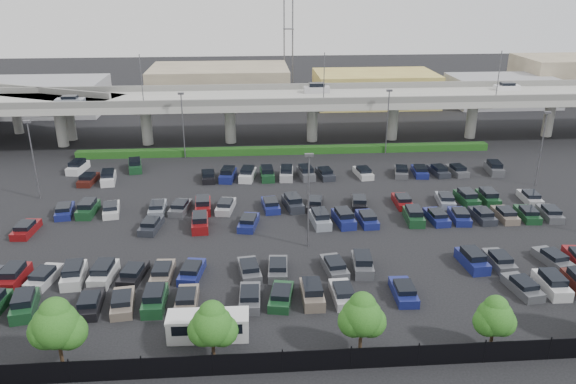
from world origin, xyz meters
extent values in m
plane|color=black|center=(0.00, 0.00, 0.00)|extent=(280.00, 280.00, 0.00)
cube|color=#9B9B93|center=(0.00, 32.00, 7.25)|extent=(150.00, 13.00, 1.10)
cube|color=slate|center=(0.00, 25.75, 8.30)|extent=(150.00, 0.50, 1.00)
cube|color=slate|center=(0.00, 38.25, 8.30)|extent=(150.00, 0.50, 1.00)
cylinder|color=#9B9B93|center=(-37.00, 32.00, 3.35)|extent=(1.80, 1.80, 6.70)
cube|color=slate|center=(-37.00, 32.00, 6.50)|extent=(2.60, 9.75, 0.50)
cylinder|color=#9B9B93|center=(-23.00, 32.00, 3.35)|extent=(1.80, 1.80, 6.70)
cube|color=slate|center=(-23.00, 32.00, 6.50)|extent=(2.60, 9.75, 0.50)
cylinder|color=#9B9B93|center=(-9.00, 32.00, 3.35)|extent=(1.80, 1.80, 6.70)
cube|color=slate|center=(-9.00, 32.00, 6.50)|extent=(2.60, 9.75, 0.50)
cylinder|color=#9B9B93|center=(5.00, 32.00, 3.35)|extent=(1.80, 1.80, 6.70)
cube|color=slate|center=(5.00, 32.00, 6.50)|extent=(2.60, 9.75, 0.50)
cylinder|color=#9B9B93|center=(19.00, 32.00, 3.35)|extent=(1.80, 1.80, 6.70)
cube|color=slate|center=(19.00, 32.00, 6.50)|extent=(2.60, 9.75, 0.50)
cylinder|color=#9B9B93|center=(33.00, 32.00, 3.35)|extent=(1.80, 1.80, 6.70)
cube|color=slate|center=(33.00, 32.00, 6.50)|extent=(2.60, 9.75, 0.50)
cylinder|color=#9B9B93|center=(47.00, 32.00, 3.35)|extent=(1.80, 1.80, 6.70)
cube|color=slate|center=(47.00, 32.00, 6.50)|extent=(2.60, 9.75, 0.50)
cube|color=gray|center=(-34.00, 29.00, 8.21)|extent=(4.40, 1.82, 0.82)
cube|color=black|center=(-34.00, 29.00, 8.84)|extent=(2.30, 1.60, 0.50)
cube|color=#AAA9AE|center=(6.00, 35.00, 8.32)|extent=(4.40, 1.82, 1.05)
cube|color=black|center=(6.00, 35.00, 9.14)|extent=(2.60, 1.60, 0.65)
cube|color=silver|center=(40.00, 35.00, 8.21)|extent=(4.40, 1.82, 0.82)
cube|color=black|center=(40.00, 35.00, 8.84)|extent=(2.30, 1.60, 0.50)
cylinder|color=#54545A|center=(-22.00, 25.90, 11.80)|extent=(0.14, 0.14, 8.00)
cylinder|color=#54545A|center=(6.00, 25.90, 11.80)|extent=(0.14, 0.14, 8.00)
cylinder|color=#54545A|center=(34.00, 25.90, 11.80)|extent=(0.14, 0.14, 8.00)
cylinder|color=#9B9B93|center=(-47.47, 40.89, 3.35)|extent=(1.60, 1.60, 6.70)
cylinder|color=#9B9B93|center=(-36.59, 35.82, 3.35)|extent=(1.60, 1.60, 6.70)
cube|color=#183E12|center=(0.00, 25.00, 0.55)|extent=(66.00, 1.60, 1.10)
cube|color=black|center=(0.00, -28.00, 0.90)|extent=(70.00, 0.06, 1.80)
cylinder|color=black|center=(-19.00, -28.00, 1.00)|extent=(0.10, 0.10, 2.00)
cylinder|color=black|center=(-14.00, -28.00, 1.00)|extent=(0.10, 0.10, 2.00)
cylinder|color=black|center=(-9.00, -28.00, 1.00)|extent=(0.10, 0.10, 2.00)
cylinder|color=black|center=(-4.00, -28.00, 1.00)|extent=(0.10, 0.10, 2.00)
cylinder|color=black|center=(1.00, -28.00, 1.00)|extent=(0.10, 0.10, 2.00)
cylinder|color=black|center=(6.00, -28.00, 1.00)|extent=(0.10, 0.10, 2.00)
cylinder|color=black|center=(11.00, -28.00, 1.00)|extent=(0.10, 0.10, 2.00)
cylinder|color=black|center=(16.00, -28.00, 1.00)|extent=(0.10, 0.10, 2.00)
cylinder|color=#332316|center=(-20.00, -26.45, 1.09)|extent=(0.26, 0.26, 2.18)
sphere|color=#1C4F15|center=(-20.00, -26.45, 3.76)|extent=(3.39, 3.39, 3.39)
sphere|color=#1C4F15|center=(-19.21, -26.35, 3.15)|extent=(2.67, 2.67, 2.67)
sphere|color=#1C4F15|center=(-20.67, -26.53, 3.39)|extent=(2.67, 2.67, 2.67)
sphere|color=#1C4F15|center=(-19.96, -26.33, 4.73)|extent=(2.30, 2.30, 2.30)
cylinder|color=#332316|center=(-9.00, -26.67, 0.98)|extent=(0.26, 0.26, 1.96)
sphere|color=#1C4F15|center=(-9.00, -26.67, 3.37)|extent=(3.04, 3.04, 3.04)
sphere|color=#1C4F15|center=(-8.29, -26.57, 2.82)|extent=(2.39, 2.39, 2.39)
sphere|color=#1C4F15|center=(-9.60, -26.75, 3.04)|extent=(2.39, 2.39, 2.39)
sphere|color=#1C4F15|center=(-8.96, -26.55, 4.24)|extent=(2.06, 2.06, 2.06)
cylinder|color=#332316|center=(2.00, -26.39, 0.99)|extent=(0.26, 0.26, 1.97)
sphere|color=#1C4F15|center=(2.00, -26.39, 3.39)|extent=(3.07, 3.07, 3.07)
sphere|color=#1C4F15|center=(2.71, -26.29, 2.85)|extent=(2.41, 2.41, 2.41)
sphere|color=#1C4F15|center=(1.40, -26.47, 3.07)|extent=(2.41, 2.41, 2.41)
sphere|color=#1C4F15|center=(2.04, -26.27, 4.27)|extent=(2.08, 2.08, 2.08)
cylinder|color=#332316|center=(12.00, -26.82, 0.90)|extent=(0.26, 0.26, 1.80)
sphere|color=#1C4F15|center=(12.00, -26.82, 3.09)|extent=(2.79, 2.79, 2.79)
sphere|color=#1C4F15|center=(12.65, -26.72, 2.59)|extent=(2.19, 2.19, 2.19)
sphere|color=#1C4F15|center=(11.45, -26.90, 2.79)|extent=(2.19, 2.19, 2.19)
sphere|color=#1C4F15|center=(12.04, -26.70, 3.89)|extent=(1.89, 1.89, 1.89)
cube|color=silver|center=(-9.59, -23.32, 0.93)|extent=(6.40, 2.21, 1.86)
cube|color=black|center=(-9.59, -23.32, 1.37)|extent=(5.51, 2.25, 0.84)
cube|color=silver|center=(-9.59, -23.32, 1.96)|extent=(6.48, 2.30, 0.22)
cube|color=#163F21|center=(-25.50, -18.50, 0.53)|extent=(2.59, 4.66, 1.05)
cube|color=black|center=(-25.50, -18.50, 1.34)|extent=(2.05, 2.85, 0.65)
cube|color=black|center=(-20.00, -18.50, 0.41)|extent=(2.09, 4.50, 0.82)
cube|color=black|center=(-20.00, -18.70, 1.04)|extent=(1.74, 2.39, 0.50)
cube|color=#6D6156|center=(-17.25, -18.50, 0.41)|extent=(2.34, 4.59, 0.82)
cube|color=black|center=(-17.25, -18.70, 1.04)|extent=(1.87, 2.48, 0.50)
cube|color=#163F21|center=(-14.50, -18.50, 0.53)|extent=(1.83, 4.40, 1.05)
cube|color=black|center=(-14.50, -18.50, 1.34)|extent=(1.61, 2.60, 0.65)
cube|color=#6D6156|center=(-11.75, -18.50, 0.41)|extent=(1.85, 4.41, 0.82)
cube|color=black|center=(-11.75, -18.70, 1.04)|extent=(1.62, 2.31, 0.50)
cube|color=#4A4B50|center=(-6.25, -18.50, 0.41)|extent=(1.97, 4.46, 0.82)
cube|color=black|center=(-6.25, -18.70, 1.04)|extent=(1.68, 2.35, 0.50)
cube|color=#163F21|center=(-3.50, -18.50, 0.41)|extent=(2.60, 4.66, 0.82)
cube|color=black|center=(-3.50, -18.70, 1.04)|extent=(2.00, 2.56, 0.50)
cube|color=#6D6156|center=(-0.75, -18.50, 0.53)|extent=(1.88, 4.42, 1.05)
cube|color=black|center=(-0.75, -18.50, 1.34)|extent=(1.63, 2.62, 0.65)
cube|color=#AAA9AE|center=(2.00, -18.50, 0.41)|extent=(2.00, 4.47, 0.82)
cube|color=black|center=(2.00, -18.70, 1.04)|extent=(1.69, 2.36, 0.50)
cube|color=navy|center=(7.50, -18.50, 0.41)|extent=(1.91, 4.43, 0.82)
cube|color=black|center=(7.50, -18.70, 1.04)|extent=(1.65, 2.33, 0.50)
cube|color=#4A4B50|center=(18.50, -18.50, 0.41)|extent=(2.44, 4.62, 0.82)
cube|color=black|center=(18.50, -18.70, 1.04)|extent=(1.92, 2.51, 0.50)
cube|color=silver|center=(21.25, -18.50, 0.53)|extent=(1.88, 4.43, 1.05)
cube|color=black|center=(21.25, -18.50, 1.34)|extent=(1.64, 2.62, 0.65)
cube|color=maroon|center=(-28.25, -13.50, 0.53)|extent=(2.03, 4.48, 1.05)
cube|color=black|center=(-28.25, -13.50, 1.34)|extent=(1.73, 2.68, 0.65)
cube|color=#AAA9AE|center=(-25.50, -13.50, 0.41)|extent=(2.59, 4.66, 0.82)
cube|color=black|center=(-25.50, -13.70, 1.04)|extent=(1.99, 2.55, 0.50)
cube|color=silver|center=(-22.75, -13.50, 0.53)|extent=(2.24, 4.56, 1.05)
cube|color=black|center=(-22.75, -13.50, 1.34)|extent=(1.85, 2.75, 0.65)
cube|color=silver|center=(-20.00, -13.50, 0.53)|extent=(2.18, 4.54, 1.05)
cube|color=black|center=(-20.00, -13.50, 1.34)|extent=(1.81, 2.72, 0.65)
cube|color=black|center=(-17.25, -13.50, 0.41)|extent=(2.52, 4.64, 0.82)
cube|color=black|center=(-17.25, -13.70, 1.04)|extent=(1.96, 2.53, 0.50)
cube|color=#6D6156|center=(-14.50, -13.50, 0.41)|extent=(2.01, 4.47, 0.82)
cube|color=black|center=(-14.50, -13.70, 1.04)|extent=(1.70, 2.37, 0.50)
cube|color=navy|center=(-11.75, -13.50, 0.41)|extent=(2.51, 4.64, 0.82)
cube|color=black|center=(-11.75, -13.70, 1.04)|extent=(1.95, 2.53, 0.50)
cube|color=#4A4B50|center=(-6.25, -13.50, 0.41)|extent=(2.41, 4.61, 0.82)
cube|color=black|center=(-6.25, -13.70, 1.04)|extent=(1.90, 2.50, 0.50)
cube|color=#4A4B50|center=(-3.50, -13.50, 0.41)|extent=(2.12, 4.51, 0.82)
cube|color=black|center=(-3.50, -13.70, 1.04)|extent=(1.76, 2.40, 0.50)
cube|color=#4A4B50|center=(2.00, -13.50, 0.41)|extent=(2.41, 4.61, 0.82)
cube|color=black|center=(2.00, -13.70, 1.04)|extent=(1.90, 2.50, 0.50)
cube|color=#4A4B50|center=(4.75, -13.50, 0.53)|extent=(2.19, 4.54, 1.05)
cube|color=black|center=(4.75, -13.50, 1.34)|extent=(1.82, 2.73, 0.65)
cube|color=navy|center=(15.75, -13.50, 0.53)|extent=(2.18, 4.54, 1.05)
cube|color=black|center=(15.75, -13.50, 1.34)|extent=(1.81, 2.72, 0.65)
cube|color=#4A4B50|center=(18.50, -13.50, 0.41)|extent=(1.94, 4.45, 0.82)
cube|color=black|center=(18.50, -13.70, 1.04)|extent=(1.67, 2.34, 0.50)
cube|color=#4A4B50|center=(24.00, -13.50, 0.41)|extent=(2.55, 4.65, 0.82)
cube|color=black|center=(24.00, -13.70, 1.04)|extent=(1.97, 2.54, 0.50)
cube|color=maroon|center=(-31.00, -2.50, 0.41)|extent=(2.12, 4.51, 0.82)
cube|color=black|center=(-31.00, -2.70, 1.04)|extent=(1.75, 2.40, 0.50)
cube|color=#25272F|center=(-17.25, -2.50, 0.41)|extent=(2.49, 4.63, 0.82)
cube|color=black|center=(-17.25, -2.70, 1.04)|extent=(1.94, 2.52, 0.50)
cube|color=maroon|center=(-11.75, -2.50, 0.53)|extent=(2.10, 4.51, 1.05)
cube|color=black|center=(-11.75, -2.50, 1.34)|extent=(1.77, 2.70, 0.65)
cube|color=navy|center=(-6.25, -2.50, 0.41)|extent=(2.65, 4.67, 0.82)
cube|color=black|center=(-6.25, -2.70, 1.04)|extent=(2.02, 2.57, 0.50)
cube|color=gray|center=(2.00, -2.50, 0.53)|extent=(2.25, 4.56, 1.05)
cube|color=black|center=(2.00, -2.50, 1.34)|extent=(1.85, 2.75, 0.65)
cube|color=navy|center=(4.75, -2.50, 0.53)|extent=(2.37, 4.60, 1.05)
cube|color=black|center=(4.75, -2.50, 1.34)|extent=(1.92, 2.78, 0.65)
cube|color=navy|center=(7.50, -2.50, 0.41)|extent=(2.07, 4.50, 0.82)
cube|color=black|center=(7.50, -2.70, 1.04)|extent=(1.73, 2.39, 0.50)
cube|color=#163F21|center=(13.00, -2.50, 0.53)|extent=(2.11, 4.51, 1.05)
cube|color=black|center=(13.00, -2.50, 1.34)|extent=(1.77, 2.70, 0.65)
cube|color=navy|center=(15.75, -2.50, 0.41)|extent=(2.10, 4.51, 0.82)
cube|color=black|center=(15.75, -2.70, 1.04)|extent=(1.75, 2.40, 0.50)
cube|color=navy|center=(18.50, -2.50, 0.41)|extent=(2.24, 4.56, 0.82)
cube|color=black|center=(18.50, -2.70, 1.04)|extent=(1.82, 2.45, 0.50)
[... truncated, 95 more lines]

